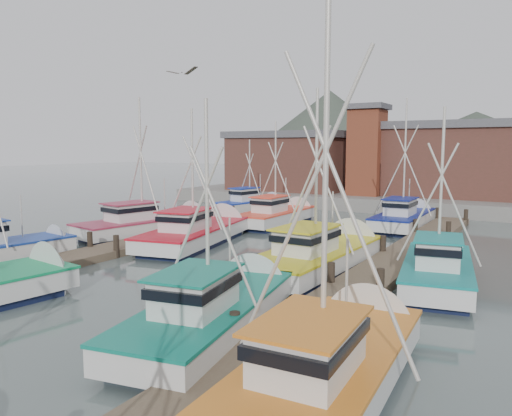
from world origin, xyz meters
The scene contains 19 objects.
ground centered at (0.00, 0.00, 0.00)m, with size 260.00×260.00×0.00m, color #465453.
dock_left centered at (-7.00, 4.04, 0.21)m, with size 2.30×46.00×1.50m.
dock_right centered at (7.00, 4.04, 0.21)m, with size 2.30×46.00×1.50m.
quay centered at (0.00, 37.00, 0.60)m, with size 44.00×16.00×1.20m, color gray.
shed_left centered at (-11.00, 35.00, 4.34)m, with size 12.72×8.48×6.20m.
shed_center centered at (6.00, 37.00, 4.69)m, with size 14.84×9.54×6.90m.
lookout_tower centered at (-2.00, 33.00, 5.55)m, with size 3.60×3.60×8.50m.
distant_hills centered at (-12.76, 122.59, 0.00)m, with size 175.00×140.00×42.00m.
boat_5 centered at (4.55, -0.76, 0.68)m, with size 4.29×9.26×7.90m.
boat_6 centered at (-9.73, 1.30, 0.68)m, with size 3.45×7.97×7.53m.
boat_7 centered at (9.19, -2.67, 0.69)m, with size 4.20×9.09×10.55m.
boat_8 centered at (-4.68, 10.37, 0.68)m, with size 5.09×10.57×8.89m.
boat_9 centered at (4.19, 8.32, 0.68)m, with size 3.80×10.09×9.28m.
boat_10 centered at (-9.31, 11.32, 0.69)m, with size 4.81×10.14×9.78m.
boat_11 centered at (9.44, 8.28, 0.68)m, with size 3.94×8.60×8.01m.
boat_12 centered at (-4.06, 19.42, 0.68)m, with size 3.38×8.81×8.33m.
boat_13 centered at (4.40, 22.71, 0.68)m, with size 3.92×9.00×9.86m.
boat_14 centered at (-9.33, 24.45, 0.68)m, with size 3.67×7.95×6.96m.
gull_far centered at (2.29, 0.43, 8.29)m, with size 1.53×0.66×0.24m.
Camera 1 is at (13.40, -13.20, 5.76)m, focal length 35.00 mm.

